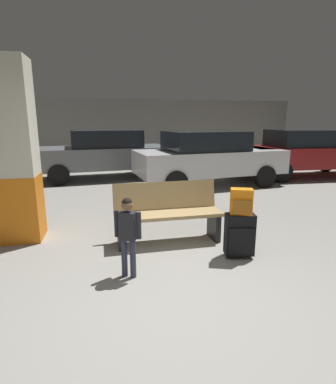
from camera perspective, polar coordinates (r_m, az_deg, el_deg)
name	(u,v)px	position (r m, az deg, el deg)	size (l,w,h in m)	color
ground_plane	(137,204)	(6.98, -5.73, -2.29)	(18.00, 18.00, 0.10)	gray
garage_back_wall	(119,129)	(15.58, -9.16, 11.54)	(18.00, 0.12, 2.80)	slate
structural_pillar	(16,154)	(5.08, -26.42, 6.42)	(0.57, 0.57, 2.68)	orange
bench	(168,213)	(4.65, -0.08, -3.89)	(1.61, 0.57, 0.89)	tan
suitcase	(240,235)	(4.23, 13.15, -7.71)	(0.41, 0.28, 0.60)	black
backpack_bright	(241,202)	(4.10, 13.46, -1.82)	(0.32, 0.26, 0.34)	orange
child	(128,229)	(3.56, -7.49, -6.85)	(0.30, 0.24, 0.96)	#33384C
parked_car_side	(306,152)	(10.95, 24.30, 6.80)	(4.15, 1.89, 1.51)	maroon
parked_car_near	(208,157)	(8.74, 7.45, 6.51)	(4.29, 2.23, 1.51)	silver
parked_car_far	(103,153)	(9.95, -11.97, 7.14)	(4.26, 2.15, 1.51)	slate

